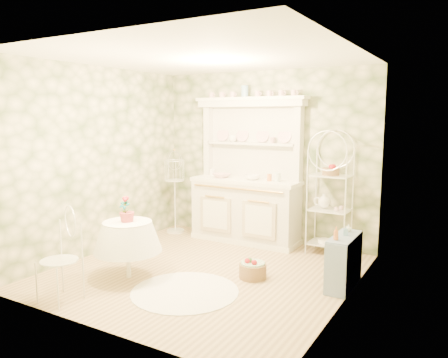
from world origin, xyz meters
The scene contains 22 objects.
floor centered at (0.00, 0.00, 0.00)m, with size 3.60×3.60×0.00m, color tan.
ceiling centered at (0.00, 0.00, 2.70)m, with size 3.60×3.60×0.00m, color white.
wall_left centered at (-1.80, 0.00, 1.35)m, with size 3.60×3.60×0.00m, color beige.
wall_right centered at (1.80, 0.00, 1.35)m, with size 3.60×3.60×0.00m, color beige.
wall_back centered at (0.00, 1.80, 1.35)m, with size 3.60×3.60×0.00m, color beige.
wall_front centered at (0.00, -1.80, 1.35)m, with size 3.60×3.60×0.00m, color beige.
kitchen_dresser centered at (-0.20, 1.52, 1.15)m, with size 1.87×0.61×2.29m, color white.
bakers_rack centered at (1.15, 1.56, 0.83)m, with size 0.52×0.37×1.67m, color white.
side_shelf centered at (1.68, 0.41, 0.29)m, with size 0.25×0.68×0.58m, color #7489AF.
round_table centered at (-0.70, -0.65, 0.40)m, with size 0.73×0.73×0.80m, color white.
cafe_chair centered at (-0.87, -1.53, 0.39)m, with size 0.36×0.36×0.78m, color white.
birdcage_stand centered at (-1.50, 1.39, 0.76)m, with size 0.36×0.36×1.52m, color white.
floor_basket centered at (0.63, 0.12, 0.12)m, with size 0.38×0.38×0.25m, color olive.
lace_rug centered at (0.16, -0.66, 0.01)m, with size 1.24×1.24×0.01m, color white.
bowl_floral centered at (-0.61, 1.47, 1.02)m, with size 0.27×0.27×0.07m, color white.
bowl_white centered at (-0.07, 1.50, 1.02)m, with size 0.24×0.24×0.08m, color white.
cup_left centered at (-0.52, 1.68, 1.61)m, with size 0.13×0.13×0.10m, color white.
cup_right centered at (0.17, 1.68, 1.61)m, with size 0.10×0.10×0.09m, color white.
potted_geranium centered at (-0.71, -0.67, 0.85)m, with size 0.14×0.10×0.27m, color #3F7238.
bottle_amber centered at (1.64, 0.19, 0.68)m, with size 0.06×0.06×0.15m, color #C86E32.
bottle_blue centered at (1.68, 0.44, 0.65)m, with size 0.05×0.05×0.11m, color #7DAECD.
bottle_glass centered at (1.67, 0.60, 0.65)m, with size 0.07×0.07×0.10m, color silver.
Camera 1 is at (2.95, -4.54, 1.99)m, focal length 35.00 mm.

